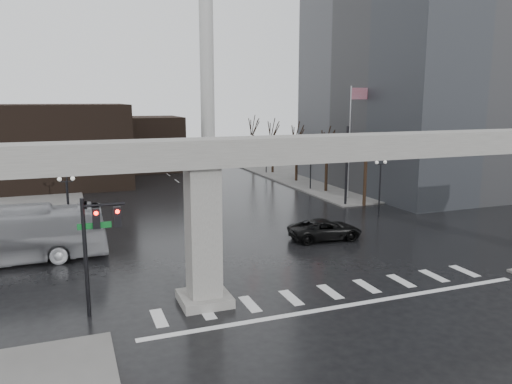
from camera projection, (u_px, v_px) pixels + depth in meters
ground at (322, 286)px, 28.92m from camera, size 160.00×160.00×0.00m
sidewalk_ne at (363, 174)px, 71.07m from camera, size 28.00×36.00×0.15m
elevated_guideway at (344, 167)px, 28.09m from camera, size 48.00×2.60×8.70m
office_tower at (432, 10)px, 58.72m from camera, size 22.00×26.00×42.00m
building_far_left at (61, 145)px, 61.68m from camera, size 16.00×14.00×10.00m
building_far_mid at (146, 144)px, 75.24m from camera, size 10.00×10.00×8.00m
smokestack at (207, 79)px, 70.81m from camera, size 3.60×3.60×30.00m
signal_mast_arm at (313, 149)px, 48.26m from camera, size 12.12×0.43×8.00m
signal_left_pole at (96, 236)px, 24.34m from camera, size 2.30×0.30×6.00m
flagpole_assembly at (352, 129)px, 53.09m from camera, size 2.06×0.12×12.00m
lamp_right_0 at (380, 178)px, 45.86m from camera, size 1.22×0.32×5.11m
lamp_right_1 at (311, 161)px, 58.72m from camera, size 1.22×0.32×5.11m
lamp_right_2 at (266, 150)px, 71.58m from camera, size 1.22×0.32×5.11m
lamp_left_0 at (68, 199)px, 36.42m from camera, size 1.22×0.32×5.11m
lamp_left_1 at (66, 173)px, 49.28m from camera, size 1.22×0.32×5.11m
lamp_left_2 at (66, 157)px, 62.13m from camera, size 1.22×0.32×5.11m
tree_right_0 at (365, 178)px, 50.04m from camera, size 1.09×1.58×7.50m
tree_right_1 at (327, 168)px, 57.37m from camera, size 1.09×1.61×7.67m
tree_right_2 at (297, 159)px, 64.71m from camera, size 1.10×1.63×7.85m
tree_right_3 at (273, 153)px, 72.04m from camera, size 1.11×1.66×8.02m
tree_right_4 at (253, 147)px, 79.38m from camera, size 1.12×1.69×8.19m
pickup_truck at (325, 229)px, 38.30m from camera, size 5.83×3.01×1.57m
city_bus at (1, 236)px, 32.45m from camera, size 13.38×3.58×3.70m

